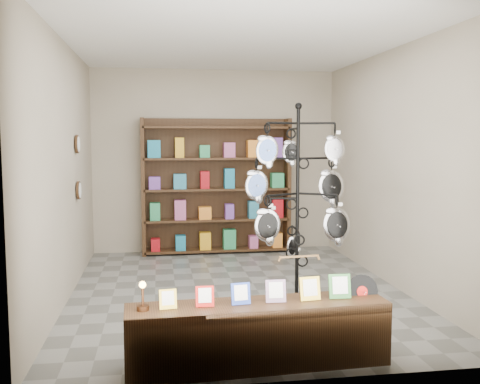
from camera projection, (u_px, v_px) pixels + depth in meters
The scene contains 6 objects.
ground at pixel (237, 291), 6.59m from camera, with size 5.00×5.00×0.00m, color slate.
room_envelope at pixel (237, 140), 6.40m from camera, with size 5.00×5.00×5.00m.
display_tree at pixel (298, 194), 5.59m from camera, with size 1.15×0.95×2.24m.
front_shelf at pixel (258, 334), 4.39m from camera, with size 2.17×0.54×0.76m.
back_shelving at pixel (217, 190), 8.74m from camera, with size 2.42×0.36×2.20m.
wall_clocks at pixel (78, 167), 6.93m from camera, with size 0.03×0.24×0.84m.
Camera 1 is at (-0.94, -6.36, 1.87)m, focal length 40.00 mm.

